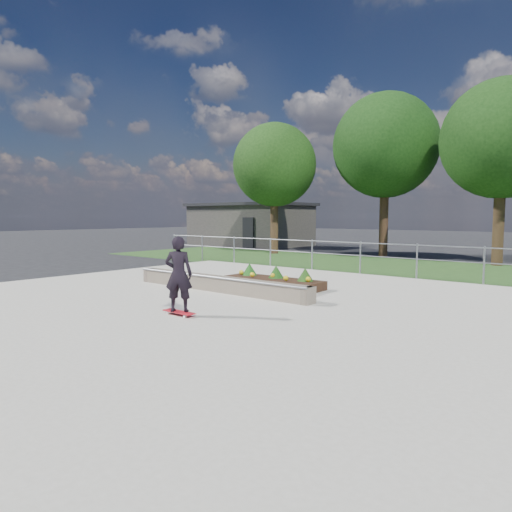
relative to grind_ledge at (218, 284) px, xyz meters
The scene contains 11 objects.
ground 2.05m from the grind_ledge, 52.36° to the right, with size 120.00×120.00×0.00m, color black.
grass_verge 9.48m from the grind_ledge, 82.49° to the left, with size 30.00×8.00×0.02m, color #25451B.
concrete_slab 2.04m from the grind_ledge, 52.36° to the right, with size 15.00×15.00×0.06m, color #AFAA9B.
fence 6.04m from the grind_ledge, 78.13° to the left, with size 20.06×0.06×1.20m.
building 20.81m from the grind_ledge, 127.90° to the left, with size 8.40×5.40×3.00m.
tree_far_left 14.02m from the grind_ledge, 120.69° to the left, with size 4.55×4.55×7.15m.
tree_mid_left 14.48m from the grind_ledge, 95.38° to the left, with size 5.25×5.25×8.25m.
tree_mid_right 14.01m from the grind_ledge, 71.12° to the left, with size 4.90×4.90×7.70m.
grind_ledge is the anchor object (origin of this frame).
planter_bed 1.63m from the grind_ledge, 63.47° to the left, with size 3.00×1.20×0.61m.
skateboarder 3.15m from the grind_ledge, 60.29° to the right, with size 0.80×0.62×1.62m.
Camera 1 is at (7.34, -7.13, 2.08)m, focal length 32.00 mm.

